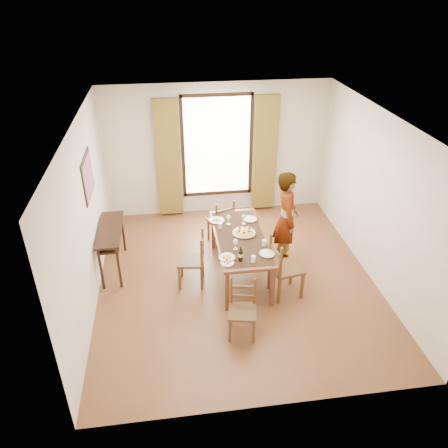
{
  "coord_description": "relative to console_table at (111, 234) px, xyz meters",
  "views": [
    {
      "loc": [
        -1.02,
        -5.79,
        4.47
      ],
      "look_at": [
        -0.19,
        0.14,
        1.0
      ],
      "focal_mm": 35.0,
      "sensor_mm": 36.0,
      "label": 1
    }
  ],
  "objects": [
    {
      "name": "console_table",
      "position": [
        0.0,
        0.0,
        0.0
      ],
      "size": [
        0.38,
        1.2,
        0.8
      ],
      "color": "black",
      "rests_on": "ground"
    },
    {
      "name": "ground",
      "position": [
        2.03,
        -0.6,
        -0.68
      ],
      "size": [
        5.0,
        5.0,
        0.0
      ],
      "primitive_type": "plane",
      "color": "#5C2D1C",
      "rests_on": "ground"
    },
    {
      "name": "chair_west",
      "position": [
        1.32,
        -0.6,
        -0.25
      ],
      "size": [
        0.47,
        0.47,
        0.94
      ],
      "rotation": [
        0.0,
        0.0,
        -1.72
      ],
      "color": "brown",
      "rests_on": "ground"
    },
    {
      "name": "plate_ne",
      "position": [
        2.37,
        0.05,
        0.1
      ],
      "size": [
        0.27,
        0.27,
        0.05
      ],
      "primitive_type": null,
      "color": "silver",
      "rests_on": "dining_table"
    },
    {
      "name": "man",
      "position": [
        2.94,
        -0.2,
        0.17
      ],
      "size": [
        0.71,
        0.53,
        1.71
      ],
      "primitive_type": "imported",
      "rotation": [
        0.0,
        0.0,
        1.47
      ],
      "color": "gray",
      "rests_on": "ground"
    },
    {
      "name": "wine_glass_c",
      "position": [
        1.97,
        -0.06,
        0.16
      ],
      "size": [
        0.08,
        0.08,
        0.18
      ],
      "primitive_type": null,
      "color": "white",
      "rests_on": "dining_table"
    },
    {
      "name": "room_shell",
      "position": [
        2.03,
        -0.47,
        0.86
      ],
      "size": [
        4.6,
        5.1,
        2.74
      ],
      "color": "silver",
      "rests_on": "ground"
    },
    {
      "name": "chair_north",
      "position": [
        1.94,
        0.57,
        -0.25
      ],
      "size": [
        0.52,
        0.52,
        0.92
      ],
      "rotation": [
        0.0,
        0.0,
        3.47
      ],
      "color": "brown",
      "rests_on": "ground"
    },
    {
      "name": "tumbler_a",
      "position": [
        2.43,
        -0.8,
        0.12
      ],
      "size": [
        0.07,
        0.07,
        0.1
      ],
      "primitive_type": "cylinder",
      "color": "silver",
      "rests_on": "dining_table"
    },
    {
      "name": "plate_se",
      "position": [
        2.42,
        -1.04,
        0.1
      ],
      "size": [
        0.27,
        0.27,
        0.05
      ],
      "primitive_type": null,
      "color": "silver",
      "rests_on": "dining_table"
    },
    {
      "name": "wine_bottle",
      "position": [
        1.99,
        -1.15,
        0.2
      ],
      "size": [
        0.07,
        0.07,
        0.25
      ],
      "primitive_type": null,
      "color": "black",
      "rests_on": "dining_table"
    },
    {
      "name": "dining_table",
      "position": [
        2.11,
        -0.47,
        0.0
      ],
      "size": [
        0.81,
        1.86,
        0.76
      ],
      "color": "brown",
      "rests_on": "ground"
    },
    {
      "name": "plate_sw",
      "position": [
        1.8,
        -1.06,
        0.1
      ],
      "size": [
        0.27,
        0.27,
        0.05
      ],
      "primitive_type": null,
      "color": "silver",
      "rests_on": "dining_table"
    },
    {
      "name": "wine_glass_b",
      "position": [
        2.23,
        -0.08,
        0.16
      ],
      "size": [
        0.08,
        0.08,
        0.18
      ],
      "primitive_type": null,
      "color": "white",
      "rests_on": "dining_table"
    },
    {
      "name": "pasta_platter",
      "position": [
        2.19,
        -0.4,
        0.12
      ],
      "size": [
        0.4,
        0.4,
        0.1
      ],
      "primitive_type": null,
      "color": "#C46719",
      "rests_on": "dining_table"
    },
    {
      "name": "tumbler_b",
      "position": [
        1.82,
        -0.17,
        0.12
      ],
      "size": [
        0.07,
        0.07,
        0.1
      ],
      "primitive_type": "cylinder",
      "color": "silver",
      "rests_on": "dining_table"
    },
    {
      "name": "caprese_plate",
      "position": [
        1.79,
        -1.19,
        0.09
      ],
      "size": [
        0.2,
        0.2,
        0.04
      ],
      "primitive_type": null,
      "color": "silver",
      "rests_on": "dining_table"
    },
    {
      "name": "chair_east",
      "position": [
        2.7,
        -1.08,
        -0.21
      ],
      "size": [
        0.53,
        0.53,
        1.03
      ],
      "rotation": [
        0.0,
        0.0,
        1.75
      ],
      "color": "brown",
      "rests_on": "ground"
    },
    {
      "name": "plate_nw",
      "position": [
        1.79,
        0.08,
        0.1
      ],
      "size": [
        0.27,
        0.27,
        0.05
      ],
      "primitive_type": null,
      "color": "silver",
      "rests_on": "dining_table"
    },
    {
      "name": "chair_south",
      "position": [
        1.91,
        -1.85,
        -0.29
      ],
      "size": [
        0.45,
        0.45,
        0.86
      ],
      "rotation": [
        0.0,
        0.0,
        -0.2
      ],
      "color": "brown",
      "rests_on": "ground"
    },
    {
      "name": "tumbler_c",
      "position": [
        2.18,
        -1.21,
        0.12
      ],
      "size": [
        0.07,
        0.07,
        0.1
      ],
      "primitive_type": "cylinder",
      "color": "silver",
      "rests_on": "dining_table"
    },
    {
      "name": "wine_glass_a",
      "position": [
        1.97,
        -0.83,
        0.16
      ],
      "size": [
        0.08,
        0.08,
        0.18
      ],
      "primitive_type": null,
      "color": "white",
      "rests_on": "dining_table"
    }
  ]
}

